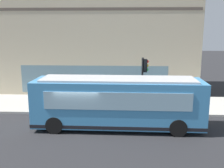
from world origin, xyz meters
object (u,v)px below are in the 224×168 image
(newspaper_vending_box, at_px, (49,98))
(pedestrian_near_hydrant, at_px, (136,88))
(city_bus_nearside, at_px, (118,103))
(fire_hydrant, at_px, (125,102))
(traffic_light_near_corner, at_px, (144,74))
(pedestrian_walking_along_curb, at_px, (108,94))

(newspaper_vending_box, bearing_deg, pedestrian_near_hydrant, -74.41)
(pedestrian_near_hydrant, height_order, newspaper_vending_box, pedestrian_near_hydrant)
(newspaper_vending_box, bearing_deg, city_bus_nearside, -128.90)
(city_bus_nearside, distance_m, fire_hydrant, 4.04)
(city_bus_nearside, relative_size, fire_hydrant, 13.60)
(city_bus_nearside, relative_size, traffic_light_near_corner, 2.63)
(city_bus_nearside, relative_size, pedestrian_walking_along_curb, 6.09)
(city_bus_nearside, xyz_separation_m, newspaper_vending_box, (4.46, 5.53, -0.95))
(fire_hydrant, xyz_separation_m, pedestrian_walking_along_curb, (0.04, 1.29, 0.59))
(traffic_light_near_corner, bearing_deg, pedestrian_near_hydrant, 6.77)
(pedestrian_walking_along_curb, bearing_deg, city_bus_nearside, -168.33)
(traffic_light_near_corner, xyz_separation_m, newspaper_vending_box, (1.56, 7.29, -2.21))
(fire_hydrant, height_order, pedestrian_walking_along_curb, pedestrian_walking_along_curb)
(traffic_light_near_corner, relative_size, fire_hydrant, 5.17)
(pedestrian_walking_along_curb, relative_size, newspaper_vending_box, 1.84)
(city_bus_nearside, distance_m, newspaper_vending_box, 7.17)
(pedestrian_walking_along_curb, distance_m, newspaper_vending_box, 4.78)
(fire_hydrant, bearing_deg, newspaper_vending_box, 84.39)
(traffic_light_near_corner, distance_m, newspaper_vending_box, 7.77)
(fire_hydrant, height_order, newspaper_vending_box, newspaper_vending_box)
(city_bus_nearside, height_order, newspaper_vending_box, city_bus_nearside)
(city_bus_nearside, relative_size, newspaper_vending_box, 11.19)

